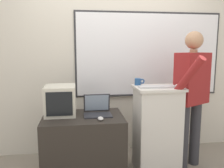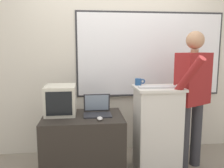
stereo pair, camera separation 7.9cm
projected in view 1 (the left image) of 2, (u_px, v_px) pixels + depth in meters
back_wall at (113, 54)px, 3.35m from camera, size 6.40×0.17×2.79m
lectern_podium at (157, 129)px, 2.83m from camera, size 0.54×0.45×1.03m
side_desk at (84, 147)px, 2.71m from camera, size 0.90×0.63×0.72m
person_presenter at (192, 91)px, 2.85m from camera, size 0.60×0.69×1.67m
laptop at (97, 109)px, 2.72m from camera, size 0.31×0.27×0.23m
wireless_keyboard at (157, 87)px, 2.69m from camera, size 0.43×0.12×0.02m
computer_mouse_by_laptop at (101, 119)px, 2.51m from camera, size 0.06×0.10×0.03m
computer_mouse_by_keyboard at (178, 86)px, 2.73m from camera, size 0.06×0.10×0.03m
crt_monitor at (60, 100)px, 2.70m from camera, size 0.34×0.38×0.33m
coffee_mug at (138, 82)px, 2.88m from camera, size 0.12×0.08×0.08m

